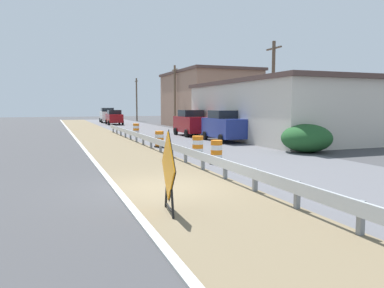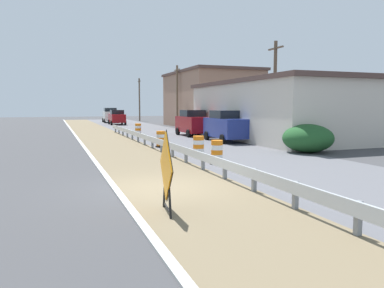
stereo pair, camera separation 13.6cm
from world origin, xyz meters
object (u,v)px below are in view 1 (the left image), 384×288
object	(u,v)px
utility_pole_mid	(175,95)
traffic_barrel_far	(136,130)
utility_pole_far	(137,99)
car_lead_near_lane	(114,117)
car_trailing_near_lane	(191,123)
car_mid_far_lane	(224,126)
traffic_barrel_mid	(159,140)
traffic_barrel_nearest	(216,153)
utility_pole_near	(273,90)
traffic_barrel_close	(198,147)
car_lead_far_lane	(107,115)
warning_sign_diamond	(168,169)

from	to	relation	value
utility_pole_mid	traffic_barrel_far	bearing A→B (deg)	-125.12
utility_pole_far	car_lead_near_lane	bearing A→B (deg)	-117.34
car_trailing_near_lane	car_mid_far_lane	distance (m)	5.58
traffic_barrel_mid	traffic_barrel_nearest	bearing A→B (deg)	-86.20
traffic_barrel_far	car_mid_far_lane	xyz separation A→B (m)	(4.73, -7.82, 0.65)
traffic_barrel_far	utility_pole_near	bearing A→B (deg)	-49.31
car_mid_far_lane	traffic_barrel_far	bearing A→B (deg)	-147.10
traffic_barrel_mid	utility_pole_near	distance (m)	9.19
utility_pole_near	traffic_barrel_close	bearing A→B (deg)	-145.02
traffic_barrel_close	car_lead_near_lane	size ratio (longest dim) A/B	0.23
traffic_barrel_nearest	traffic_barrel_mid	world-z (taller)	traffic_barrel_nearest
utility_pole_far	utility_pole_near	bearing A→B (deg)	-88.19
car_lead_far_lane	utility_pole_mid	size ratio (longest dim) A/B	0.66
traffic_barrel_mid	utility_pole_far	xyz separation A→B (m)	(7.35, 39.45, 3.24)
car_lead_far_lane	utility_pole_near	distance (m)	35.72
car_lead_near_lane	car_trailing_near_lane	bearing A→B (deg)	-170.39
warning_sign_diamond	traffic_barrel_nearest	world-z (taller)	warning_sign_diamond
traffic_barrel_nearest	traffic_barrel_close	xyz separation A→B (m)	(0.12, 2.54, -0.00)
traffic_barrel_close	car_trailing_near_lane	distance (m)	13.23
traffic_barrel_nearest	utility_pole_mid	size ratio (longest dim) A/B	0.15
traffic_barrel_mid	traffic_barrel_close	bearing A→B (deg)	-82.83
traffic_barrel_far	traffic_barrel_nearest	bearing A→B (deg)	-90.68
car_lead_far_lane	car_mid_far_lane	size ratio (longest dim) A/B	1.03
car_mid_far_lane	utility_pole_near	distance (m)	4.28
car_lead_near_lane	warning_sign_diamond	bearing A→B (deg)	173.85
car_lead_near_lane	car_mid_far_lane	distance (m)	27.11
traffic_barrel_mid	car_lead_near_lane	size ratio (longest dim) A/B	0.22
traffic_barrel_nearest	traffic_barrel_close	bearing A→B (deg)	87.25
traffic_barrel_close	car_mid_far_lane	world-z (taller)	car_mid_far_lane
traffic_barrel_nearest	utility_pole_near	xyz separation A→B (m)	(8.08, 8.11, 3.21)
traffic_barrel_close	car_lead_near_lane	xyz separation A→B (m)	(1.27, 33.78, 0.52)
car_mid_far_lane	utility_pole_mid	world-z (taller)	utility_pole_mid
car_trailing_near_lane	traffic_barrel_nearest	bearing A→B (deg)	-17.07
car_lead_near_lane	traffic_barrel_close	bearing A→B (deg)	179.16
car_trailing_near_lane	utility_pole_near	xyz separation A→B (m)	(3.58, -6.90, 2.59)
traffic_barrel_far	car_trailing_near_lane	world-z (taller)	car_trailing_near_lane
traffic_barrel_mid	utility_pole_mid	distance (m)	21.01
traffic_barrel_nearest	traffic_barrel_far	xyz separation A→B (m)	(0.20, 17.26, -0.02)
car_lead_far_lane	car_mid_far_lane	bearing A→B (deg)	-171.80
car_lead_near_lane	car_mid_far_lane	xyz separation A→B (m)	(3.55, -26.87, 0.12)
traffic_barrel_far	utility_pole_far	bearing A→B (deg)	77.35
traffic_barrel_close	utility_pole_mid	bearing A→B (deg)	74.36
traffic_barrel_mid	car_mid_far_lane	size ratio (longest dim) A/B	0.22
warning_sign_diamond	traffic_barrel_far	distance (m)	24.15
car_trailing_near_lane	utility_pole_near	bearing A→B (deg)	27.05
car_trailing_near_lane	car_mid_far_lane	size ratio (longest dim) A/B	0.91
traffic_barrel_nearest	utility_pole_near	distance (m)	11.89
car_trailing_near_lane	utility_pole_mid	world-z (taller)	utility_pole_mid
traffic_barrel_close	utility_pole_mid	world-z (taller)	utility_pole_mid
traffic_barrel_far	traffic_barrel_close	bearing A→B (deg)	-90.32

